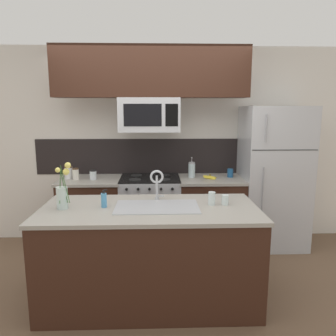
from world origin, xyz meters
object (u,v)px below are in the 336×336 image
at_px(storage_jar_tall, 69,173).
at_px(flower_vase, 63,195).
at_px(storage_jar_short, 93,175).
at_px(spare_glass, 225,200).
at_px(stove_range, 150,212).
at_px(refrigerator, 273,177).
at_px(sink_faucet, 157,181).
at_px(banana_bunch, 210,177).
at_px(microwave, 149,115).
at_px(coffee_tin, 230,173).
at_px(drinking_glass, 212,198).
at_px(french_press, 192,170).
at_px(dish_soap_bottle, 104,200).
at_px(storage_jar_medium, 76,174).

height_order(storage_jar_tall, flower_vase, flower_vase).
bearing_deg(storage_jar_short, spare_glass, -38.66).
relative_size(stove_range, flower_vase, 2.17).
xyz_separation_m(refrigerator, sink_faucet, (-1.51, -1.05, 0.20)).
bearing_deg(banana_bunch, flower_vase, -141.29).
xyz_separation_m(stove_range, storage_jar_short, (-0.72, -0.04, 0.51)).
xyz_separation_m(microwave, storage_jar_short, (-0.72, -0.01, -0.75)).
xyz_separation_m(coffee_tin, spare_glass, (-0.32, -1.24, -0.01)).
height_order(stove_range, coffee_tin, coffee_tin).
bearing_deg(storage_jar_tall, drinking_glass, -36.55).
bearing_deg(french_press, refrigerator, -2.17).
bearing_deg(banana_bunch, dish_soap_bottle, -134.61).
xyz_separation_m(stove_range, refrigerator, (1.60, 0.02, 0.45)).
bearing_deg(storage_jar_tall, banana_bunch, -2.74).
bearing_deg(stove_range, drinking_glass, -63.24).
xyz_separation_m(stove_range, microwave, (0.00, -0.02, 1.26)).
xyz_separation_m(storage_jar_short, french_press, (1.26, 0.10, 0.04)).
relative_size(drinking_glass, flower_vase, 0.29).
bearing_deg(dish_soap_bottle, french_press, 54.12).
distance_m(storage_jar_short, drinking_glass, 1.75).
xyz_separation_m(storage_jar_medium, french_press, (1.48, 0.09, 0.03)).
bearing_deg(coffee_tin, refrigerator, -3.11).
relative_size(french_press, spare_glass, 2.84).
xyz_separation_m(storage_jar_short, dish_soap_bottle, (0.33, -1.20, 0.01)).
height_order(microwave, coffee_tin, microwave).
xyz_separation_m(storage_jar_tall, banana_bunch, (1.81, -0.09, -0.06)).
relative_size(coffee_tin, flower_vase, 0.26).
xyz_separation_m(banana_bunch, spare_glass, (-0.04, -1.13, 0.02)).
relative_size(microwave, drinking_glass, 6.03).
bearing_deg(refrigerator, storage_jar_short, -178.63).
xyz_separation_m(microwave, sink_faucet, (0.09, -1.01, -0.61)).
distance_m(storage_jar_tall, storage_jar_short, 0.33).
bearing_deg(storage_jar_tall, storage_jar_medium, -30.28).
distance_m(storage_jar_tall, storage_jar_medium, 0.12).
bearing_deg(coffee_tin, storage_jar_medium, -177.58).
distance_m(microwave, spare_glass, 1.57).
distance_m(storage_jar_medium, flower_vase, 1.25).
relative_size(storage_jar_medium, drinking_glass, 1.19).
bearing_deg(flower_vase, stove_range, 59.53).
distance_m(french_press, sink_faucet, 1.19).
bearing_deg(storage_jar_short, french_press, 4.32).
bearing_deg(sink_faucet, banana_bunch, 55.21).
distance_m(storage_jar_tall, coffee_tin, 2.09).
height_order(banana_bunch, spare_glass, spare_glass).
distance_m(storage_jar_tall, banana_bunch, 1.81).
relative_size(dish_soap_bottle, drinking_glass, 1.34).
height_order(stove_range, microwave, microwave).
xyz_separation_m(dish_soap_bottle, flower_vase, (-0.36, -0.04, 0.06)).
bearing_deg(banana_bunch, storage_jar_medium, 179.12).
bearing_deg(drinking_glass, storage_jar_medium, 143.06).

